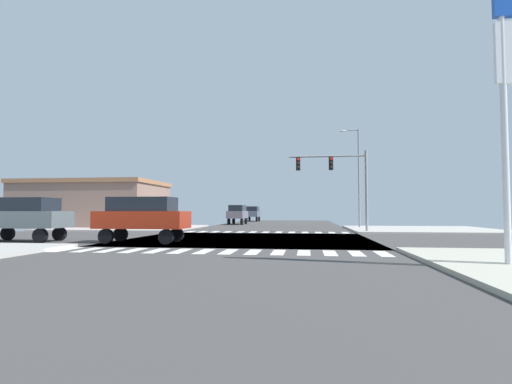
{
  "coord_description": "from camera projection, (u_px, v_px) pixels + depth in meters",
  "views": [
    {
      "loc": [
        3.35,
        -22.72,
        1.63
      ],
      "look_at": [
        -0.25,
        5.22,
        3.0
      ],
      "focal_mm": 27.42,
      "sensor_mm": 36.0,
      "label": 1
    }
  ],
  "objects": [
    {
      "name": "suv_trailing_4",
      "position": [
        143.0,
        216.0,
        20.1
      ],
      "size": [
        4.6,
        1.96,
        2.34
      ],
      "rotation": [
        0.0,
        0.0,
        1.57
      ],
      "color": "black",
      "rests_on": "ground"
    },
    {
      "name": "traffic_signal_mast",
      "position": [
        335.0,
        172.0,
        29.75
      ],
      "size": [
        5.9,
        0.55,
        6.22
      ],
      "color": "gray",
      "rests_on": "ground"
    },
    {
      "name": "crosswalk_near",
      "position": [
        216.0,
        251.0,
        15.66
      ],
      "size": [
        13.5,
        2.0,
        0.01
      ],
      "color": "silver",
      "rests_on": "ground"
    },
    {
      "name": "suv_nearside_1",
      "position": [
        253.0,
        212.0,
        61.58
      ],
      "size": [
        1.96,
        4.6,
        2.34
      ],
      "rotation": [
        0.0,
        0.0,
        3.14
      ],
      "color": "black",
      "rests_on": "ground"
    },
    {
      "name": "street_lamp",
      "position": [
        356.0,
        170.0,
        36.51
      ],
      "size": [
        1.78,
        0.32,
        9.31
      ],
      "color": "gray",
      "rests_on": "ground"
    },
    {
      "name": "sidewalk_corner_ne",
      "position": [
        421.0,
        229.0,
        33.09
      ],
      "size": [
        12.0,
        12.0,
        0.14
      ],
      "color": "#B2ADA3",
      "rests_on": "ground"
    },
    {
      "name": "crosswalk_far",
      "position": [
        259.0,
        232.0,
        30.12
      ],
      "size": [
        13.5,
        2.0,
        0.01
      ],
      "color": "silver",
      "rests_on": "ground"
    },
    {
      "name": "sidewalk_corner_nw",
      "position": [
        130.0,
        228.0,
        36.41
      ],
      "size": [
        12.0,
        12.0,
        0.14
      ],
      "color": "#B5ABA8",
      "rests_on": "ground"
    },
    {
      "name": "suv_farside_2",
      "position": [
        238.0,
        213.0,
        47.79
      ],
      "size": [
        1.96,
        4.6,
        2.34
      ],
      "rotation": [
        0.0,
        0.0,
        3.14
      ],
      "color": "black",
      "rests_on": "ground"
    },
    {
      "name": "bank_building",
      "position": [
        94.0,
        204.0,
        39.61
      ],
      "size": [
        14.84,
        8.75,
        4.64
      ],
      "color": "#846659",
      "rests_on": "ground"
    },
    {
      "name": "suv_crossing_3",
      "position": [
        24.0,
        215.0,
        20.95
      ],
      "size": [
        4.6,
        1.96,
        2.34
      ],
      "rotation": [
        0.0,
        0.0,
        1.57
      ],
      "color": "black",
      "rests_on": "ground"
    },
    {
      "name": "ground",
      "position": [
        249.0,
        239.0,
        22.86
      ],
      "size": [
        90.0,
        90.0,
        0.05
      ],
      "color": "#423F3F"
    }
  ]
}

